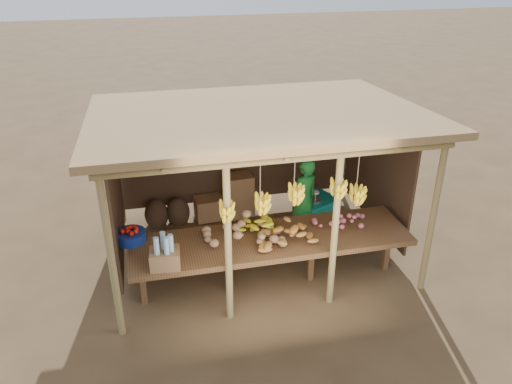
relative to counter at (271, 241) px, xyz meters
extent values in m
plane|color=brown|center=(0.00, 0.95, -0.74)|extent=(60.00, 60.00, 0.00)
cylinder|color=#97804E|center=(-2.10, -0.55, 0.36)|extent=(0.09, 0.09, 2.20)
cylinder|color=#97804E|center=(2.10, -0.55, 0.36)|extent=(0.09, 0.09, 2.20)
cylinder|color=#97804E|center=(-2.10, 2.45, 0.36)|extent=(0.09, 0.09, 2.20)
cylinder|color=#97804E|center=(2.10, 2.45, 0.36)|extent=(0.09, 0.09, 2.20)
cylinder|color=#97804E|center=(-0.70, -0.55, 0.36)|extent=(0.09, 0.09, 2.20)
cylinder|color=#97804E|center=(0.70, -0.55, 0.36)|extent=(0.09, 0.09, 2.20)
cylinder|color=#97804E|center=(0.00, -0.55, 1.46)|extent=(4.40, 0.09, 0.09)
cylinder|color=#97804E|center=(0.00, 2.45, 1.46)|extent=(4.40, 0.09, 0.09)
cube|color=#A47B4C|center=(0.00, 0.95, 1.55)|extent=(4.70, 3.50, 0.28)
cube|color=#442F1F|center=(0.00, 2.43, 0.47)|extent=(4.20, 0.04, 1.98)
cube|color=#442F1F|center=(-2.08, 1.15, 0.47)|extent=(0.04, 2.40, 1.98)
cube|color=#442F1F|center=(2.08, 1.15, 0.47)|extent=(0.04, 2.40, 1.98)
cube|color=brown|center=(0.00, 0.00, 0.02)|extent=(3.90, 1.05, 0.08)
cube|color=brown|center=(-1.80, 0.00, -0.38)|extent=(0.08, 0.08, 0.72)
cube|color=brown|center=(-0.60, 0.00, -0.38)|extent=(0.08, 0.08, 0.72)
cube|color=brown|center=(0.60, 0.00, -0.38)|extent=(0.08, 0.08, 0.72)
cube|color=brown|center=(1.80, 0.00, -0.38)|extent=(0.08, 0.08, 0.72)
cylinder|color=navy|center=(-1.90, 0.35, 0.13)|extent=(0.41, 0.41, 0.14)
cube|color=olive|center=(-1.48, -0.37, 0.18)|extent=(0.39, 0.32, 0.23)
imported|color=#19732A|center=(0.83, 1.10, -0.01)|extent=(0.63, 0.54, 1.46)
cube|color=brown|center=(1.13, 1.36, -0.46)|extent=(0.75, 0.70, 0.55)
cube|color=#0C8483|center=(1.13, 1.36, -0.16)|extent=(0.84, 0.79, 0.06)
cube|color=olive|center=(-0.05, 2.15, -0.52)|extent=(0.54, 0.46, 0.39)
cube|color=olive|center=(-0.05, 2.15, -0.13)|extent=(0.54, 0.46, 0.39)
cube|color=olive|center=(-0.59, 2.15, -0.52)|extent=(0.54, 0.46, 0.39)
ellipsoid|color=#442F1F|center=(-1.52, 2.15, -0.49)|extent=(0.42, 0.42, 0.56)
ellipsoid|color=#442F1F|center=(-1.14, 2.15, -0.49)|extent=(0.42, 0.42, 0.56)
camera|label=1|loc=(-1.54, -5.72, 3.71)|focal=35.00mm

